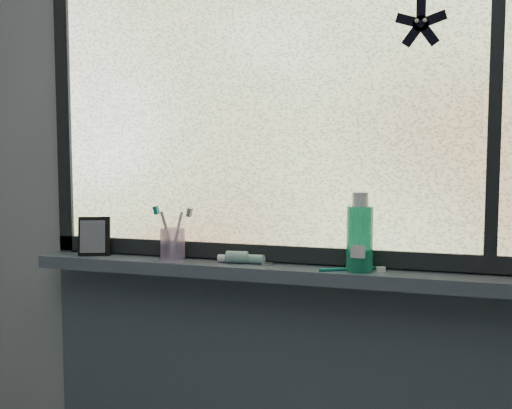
{
  "coord_description": "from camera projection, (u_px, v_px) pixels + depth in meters",
  "views": [
    {
      "loc": [
        0.44,
        -0.42,
        1.35
      ],
      "look_at": [
        -0.01,
        1.05,
        1.22
      ],
      "focal_mm": 40.0,
      "sensor_mm": 36.0,
      "label": 1
    }
  ],
  "objects": [
    {
      "name": "wall_back",
      "position": [
        285.0,
        189.0,
        1.78
      ],
      "size": [
        3.0,
        0.01,
        2.5
      ],
      "primitive_type": "cube",
      "color": "#9EA3A8",
      "rests_on": "ground"
    },
    {
      "name": "windowsill",
      "position": [
        278.0,
        272.0,
        1.73
      ],
      "size": [
        1.62,
        0.14,
        0.04
      ],
      "primitive_type": "cube",
      "color": "#47515F",
      "rests_on": "wall_back"
    },
    {
      "name": "window_pane",
      "position": [
        283.0,
        97.0,
        1.74
      ],
      "size": [
        1.5,
        0.01,
        1.0
      ],
      "primitive_type": "cube",
      "color": "silver",
      "rests_on": "wall_back"
    },
    {
      "name": "frame_bottom",
      "position": [
        282.0,
        253.0,
        1.77
      ],
      "size": [
        1.6,
        0.03,
        0.05
      ],
      "primitive_type": "cube",
      "color": "black",
      "rests_on": "windowsill"
    },
    {
      "name": "frame_left",
      "position": [
        65.0,
        104.0,
        1.96
      ],
      "size": [
        0.05,
        0.03,
        1.1
      ],
      "primitive_type": "cube",
      "color": "black",
      "rests_on": "wall_back"
    },
    {
      "name": "frame_mullion",
      "position": [
        495.0,
        90.0,
        1.55
      ],
      "size": [
        0.03,
        0.03,
        1.0
      ],
      "primitive_type": "cube",
      "color": "black",
      "rests_on": "wall_back"
    },
    {
      "name": "starfish_sticker",
      "position": [
        421.0,
        24.0,
        1.59
      ],
      "size": [
        0.15,
        0.02,
        0.15
      ],
      "primitive_type": null,
      "color": "black",
      "rests_on": "window_pane"
    },
    {
      "name": "vanity_mirror",
      "position": [
        94.0,
        236.0,
        1.91
      ],
      "size": [
        0.12,
        0.09,
        0.13
      ],
      "primitive_type": "cube",
      "rotation": [
        0.0,
        0.0,
        0.38
      ],
      "color": "black",
      "rests_on": "windowsill"
    },
    {
      "name": "toothpaste_tube",
      "position": [
        244.0,
        257.0,
        1.76
      ],
      "size": [
        0.21,
        0.06,
        0.04
      ],
      "primitive_type": null,
      "rotation": [
        0.0,
        0.0,
        0.05
      ],
      "color": "silver",
      "rests_on": "windowsill"
    },
    {
      "name": "toothbrush_cup",
      "position": [
        173.0,
        244.0,
        1.81
      ],
      "size": [
        0.08,
        0.08,
        0.1
      ],
      "primitive_type": "cylinder",
      "rotation": [
        0.0,
        0.0,
        -0.05
      ],
      "color": "#BDA1D5",
      "rests_on": "windowsill"
    },
    {
      "name": "toothbrush_lying",
      "position": [
        347.0,
        268.0,
        1.65
      ],
      "size": [
        0.19,
        0.12,
        0.01
      ],
      "primitive_type": null,
      "rotation": [
        0.0,
        0.0,
        0.51
      ],
      "color": "#0D7C72",
      "rests_on": "windowsill"
    },
    {
      "name": "mouthwash_bottle",
      "position": [
        360.0,
        232.0,
        1.63
      ],
      "size": [
        0.1,
        0.1,
        0.19
      ],
      "primitive_type": "cylinder",
      "rotation": [
        0.0,
        0.0,
        0.37
      ],
      "color": "#21AB7D",
      "rests_on": "windowsill"
    }
  ]
}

